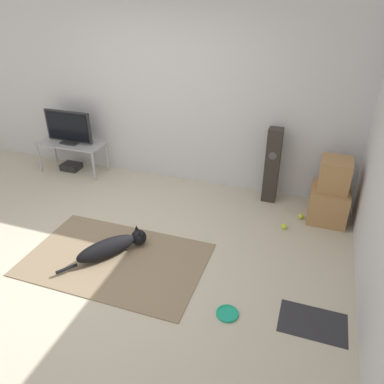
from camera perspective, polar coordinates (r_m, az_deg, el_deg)
The scene contains 14 objects.
ground_plane at distance 4.23m, azimuth -13.24°, elevation -9.85°, with size 12.00×12.00×0.00m, color #BCB29E.
wall_back at distance 5.35m, azimuth -3.00°, elevation 14.71°, with size 8.00×0.06×2.55m.
area_rug at distance 4.19m, azimuth -11.56°, elevation -10.01°, with size 1.91×1.20×0.01m.
dog at distance 4.20m, azimuth -12.03°, elevation -8.11°, with size 0.65×0.87×0.23m.
frisbee at distance 3.56m, azimuth 5.40°, elevation -17.94°, with size 0.21×0.21×0.03m.
cardboard_box_lower at distance 4.95m, azimuth 20.04°, elevation -1.77°, with size 0.46×0.47×0.42m.
cardboard_box_upper at distance 4.77m, azimuth 20.92°, elevation 2.49°, with size 0.35×0.36×0.39m.
floor_speaker at distance 5.05m, azimuth 12.12°, elevation 3.96°, with size 0.18×0.19×1.02m.
tv_stand at distance 6.10m, azimuth -17.91°, elevation 6.63°, with size 1.03×0.44×0.47m.
tv at distance 6.00m, azimuth -18.34°, elevation 9.31°, with size 0.76×0.20×0.50m.
tennis_ball_by_boxes at distance 4.95m, azimuth 16.24°, elevation -3.55°, with size 0.07×0.07×0.07m.
tennis_ball_near_speaker at distance 4.69m, azimuth 13.87°, elevation -5.12°, with size 0.07×0.07×0.07m.
game_console at distance 6.30m, azimuth -17.92°, elevation 3.73°, with size 0.28×0.23×0.10m.
door_mat at distance 3.65m, azimuth 17.93°, elevation -18.40°, with size 0.59×0.39×0.01m.
Camera 1 is at (1.94, -2.70, 2.62)m, focal length 35.00 mm.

